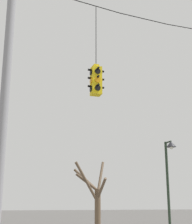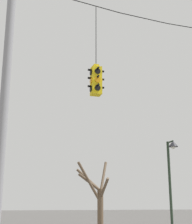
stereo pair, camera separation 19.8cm
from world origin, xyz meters
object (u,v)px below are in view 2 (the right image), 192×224
traffic_light_near_right_pole (96,80)px  bare_tree (98,199)px  street_lamp (172,168)px  utility_pole_left (4,103)px

traffic_light_near_right_pole → bare_tree: size_ratio=0.81×
street_lamp → bare_tree: size_ratio=1.10×
bare_tree → street_lamp: bearing=-64.4°
street_lamp → bare_tree: bearing=115.6°
traffic_light_near_right_pole → street_lamp: 6.31m
bare_tree → utility_pole_left: bearing=-125.1°
traffic_light_near_right_pole → bare_tree: (2.54, 7.87, -3.87)m
street_lamp → traffic_light_near_right_pole: bearing=-143.8°
utility_pole_left → traffic_light_near_right_pole: size_ratio=2.83×
street_lamp → bare_tree: (-2.13, 4.45, -1.34)m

